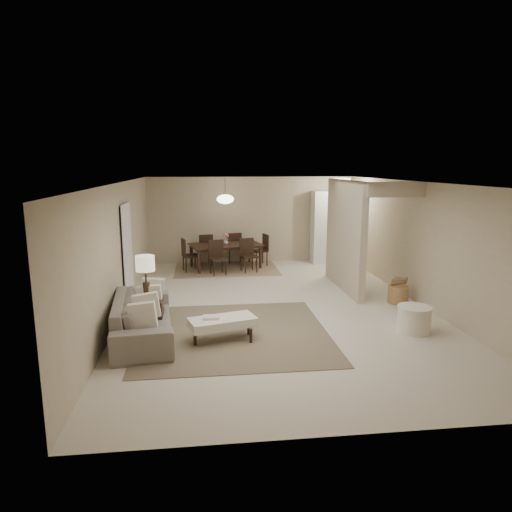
{
  "coord_description": "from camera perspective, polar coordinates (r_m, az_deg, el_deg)",
  "views": [
    {
      "loc": [
        -1.44,
        -8.74,
        2.83
      ],
      "look_at": [
        -0.38,
        0.1,
        1.05
      ],
      "focal_mm": 32.0,
      "sensor_mm": 36.0,
      "label": 1
    }
  ],
  "objects": [
    {
      "name": "dining_chairs",
      "position": [
        12.68,
        -3.77,
        0.46
      ],
      "size": [
        2.44,
        2.0,
        0.9
      ],
      "color": "black",
      "rests_on": "dining_rug"
    },
    {
      "name": "flush_light",
      "position": [
        12.51,
        10.73,
        9.42
      ],
      "size": [
        0.44,
        0.44,
        0.05
      ],
      "primitive_type": "cylinder",
      "color": "white",
      "rests_on": "ceiling"
    },
    {
      "name": "left_wall",
      "position": [
        9.02,
        -16.67,
        0.74
      ],
      "size": [
        0.0,
        9.0,
        9.0
      ],
      "primitive_type": "plane",
      "rotation": [
        1.57,
        0.0,
        1.57
      ],
      "color": "tan",
      "rests_on": "floor"
    },
    {
      "name": "ottoman_bench",
      "position": [
        7.53,
        -4.21,
        -8.29
      ],
      "size": [
        1.17,
        0.77,
        0.38
      ],
      "rotation": [
        0.0,
        0.0,
        0.28
      ],
      "color": "white",
      "rests_on": "living_rug"
    },
    {
      "name": "pendant_light",
      "position": [
        12.49,
        -3.86,
        7.1
      ],
      "size": [
        0.46,
        0.46,
        0.71
      ],
      "color": "#442C1D",
      "rests_on": "ceiling"
    },
    {
      "name": "vase",
      "position": [
        12.63,
        -3.79,
        1.78
      ],
      "size": [
        0.17,
        0.17,
        0.14
      ],
      "primitive_type": "imported",
      "rotation": [
        0.0,
        0.0,
        0.36
      ],
      "color": "white",
      "rests_on": "dining_table"
    },
    {
      "name": "side_table",
      "position": [
        8.09,
        -13.39,
        -7.29
      ],
      "size": [
        0.53,
        0.53,
        0.58
      ],
      "primitive_type": "cube",
      "rotation": [
        0.0,
        0.0,
        0.01
      ],
      "color": "black",
      "rests_on": "floor"
    },
    {
      "name": "dining_rug",
      "position": [
        12.77,
        -3.75,
        -1.5
      ],
      "size": [
        2.8,
        2.1,
        0.01
      ],
      "primitive_type": "cube",
      "color": "#866E53",
      "rests_on": "floor"
    },
    {
      "name": "ceiling",
      "position": [
        8.86,
        2.58,
        9.17
      ],
      "size": [
        9.0,
        9.0,
        0.0
      ],
      "primitive_type": "plane",
      "rotation": [
        3.14,
        0.0,
        0.0
      ],
      "color": "white",
      "rests_on": "back_wall"
    },
    {
      "name": "pantry_cabinet",
      "position": [
        13.55,
        9.52,
        3.6
      ],
      "size": [
        1.2,
        0.55,
        2.1
      ],
      "primitive_type": "cube",
      "color": "white",
      "rests_on": "floor"
    },
    {
      "name": "partition",
      "position": [
        10.62,
        11.05,
        2.54
      ],
      "size": [
        0.15,
        2.5,
        2.5
      ],
      "primitive_type": "cube",
      "color": "tan",
      "rests_on": "floor"
    },
    {
      "name": "table_lamp",
      "position": [
        7.87,
        -13.67,
        -1.38
      ],
      "size": [
        0.32,
        0.32,
        0.76
      ],
      "color": "#442C1D",
      "rests_on": "side_table"
    },
    {
      "name": "doorway",
      "position": [
        9.63,
        -15.82,
        0.05
      ],
      "size": [
        0.04,
        0.9,
        2.04
      ],
      "primitive_type": "cube",
      "color": "black",
      "rests_on": "floor"
    },
    {
      "name": "living_rug",
      "position": [
        7.92,
        -2.82,
        -9.57
      ],
      "size": [
        3.2,
        3.2,
        0.01
      ],
      "primitive_type": "cube",
      "color": "brown",
      "rests_on": "floor"
    },
    {
      "name": "dining_table",
      "position": [
        12.7,
        -3.77,
        -0.03
      ],
      "size": [
        2.14,
        1.52,
        0.68
      ],
      "primitive_type": "imported",
      "rotation": [
        0.0,
        0.0,
        0.25
      ],
      "color": "black",
      "rests_on": "dining_rug"
    },
    {
      "name": "yellow_mat",
      "position": [
        12.53,
        11.52,
        -1.96
      ],
      "size": [
        1.03,
        0.69,
        0.01
      ],
      "primitive_type": "cube",
      "rotation": [
        0.0,
        0.0,
        0.09
      ],
      "color": "yellow",
      "rests_on": "floor"
    },
    {
      "name": "sofa",
      "position": [
        7.86,
        -13.96,
        -7.47
      ],
      "size": [
        2.43,
        1.16,
        0.69
      ],
      "primitive_type": "imported",
      "rotation": [
        0.0,
        0.0,
        1.68
      ],
      "color": "slate",
      "rests_on": "floor"
    },
    {
      "name": "right_wall",
      "position": [
        9.93,
        19.87,
        1.47
      ],
      "size": [
        0.0,
        9.0,
        9.0
      ],
      "primitive_type": "plane",
      "rotation": [
        1.57,
        0.0,
        -1.57
      ],
      "color": "tan",
      "rests_on": "floor"
    },
    {
      "name": "back_wall",
      "position": [
        13.41,
        -0.6,
        4.53
      ],
      "size": [
        6.0,
        0.0,
        6.0
      ],
      "primitive_type": "plane",
      "rotation": [
        1.57,
        0.0,
        0.0
      ],
      "color": "tan",
      "rests_on": "floor"
    },
    {
      "name": "round_pouf",
      "position": [
        8.36,
        19.15,
        -7.49
      ],
      "size": [
        0.58,
        0.58,
        0.45
      ],
      "primitive_type": "cylinder",
      "color": "white",
      "rests_on": "floor"
    },
    {
      "name": "floor",
      "position": [
        9.3,
        2.44,
        -6.42
      ],
      "size": [
        9.0,
        9.0,
        0.0
      ],
      "primitive_type": "plane",
      "color": "beige",
      "rests_on": "ground"
    },
    {
      "name": "wicker_basket",
      "position": [
        9.98,
        17.33,
        -4.63
      ],
      "size": [
        0.52,
        0.52,
        0.36
      ],
      "primitive_type": "cylinder",
      "rotation": [
        0.0,
        0.0,
        0.28
      ],
      "color": "olive",
      "rests_on": "floor"
    }
  ]
}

